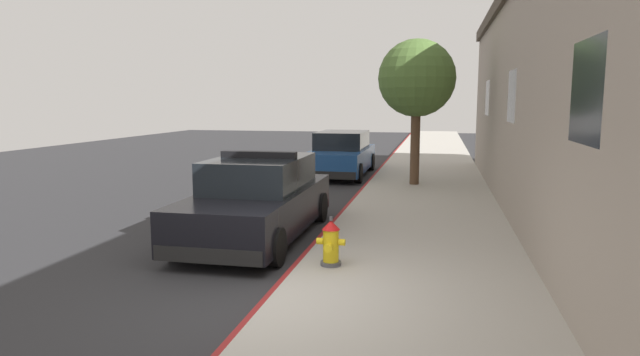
# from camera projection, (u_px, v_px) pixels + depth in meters

# --- Properties ---
(ground_plane) EXTENTS (32.08, 60.00, 0.20)m
(ground_plane) POSITION_uv_depth(u_px,v_px,m) (239.00, 186.00, 17.82)
(ground_plane) COLOR #2B2B2D
(sidewalk_pavement) EXTENTS (3.55, 60.00, 0.14)m
(sidewalk_pavement) POSITION_uv_depth(u_px,v_px,m) (427.00, 187.00, 16.54)
(sidewalk_pavement) COLOR #ADA89E
(sidewalk_pavement) RESTS_ON ground
(curb_painted_edge) EXTENTS (0.08, 60.00, 0.14)m
(curb_painted_edge) POSITION_uv_depth(u_px,v_px,m) (367.00, 185.00, 16.92)
(curb_painted_edge) COLOR maroon
(curb_painted_edge) RESTS_ON ground
(police_cruiser) EXTENTS (1.94, 4.84, 1.68)m
(police_cruiser) POSITION_uv_depth(u_px,v_px,m) (258.00, 200.00, 10.56)
(police_cruiser) COLOR black
(police_cruiser) RESTS_ON ground
(parked_car_silver_ahead) EXTENTS (1.94, 4.84, 1.56)m
(parked_car_silver_ahead) POSITION_uv_depth(u_px,v_px,m) (342.00, 155.00, 19.53)
(parked_car_silver_ahead) COLOR navy
(parked_car_silver_ahead) RESTS_ON ground
(fire_hydrant) EXTENTS (0.44, 0.40, 0.76)m
(fire_hydrant) POSITION_uv_depth(u_px,v_px,m) (331.00, 243.00, 8.35)
(fire_hydrant) COLOR #4C4C51
(fire_hydrant) RESTS_ON sidewalk_pavement
(street_tree) EXTENTS (2.29, 2.29, 4.32)m
(street_tree) POSITION_uv_depth(u_px,v_px,m) (417.00, 79.00, 16.16)
(street_tree) COLOR brown
(street_tree) RESTS_ON sidewalk_pavement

